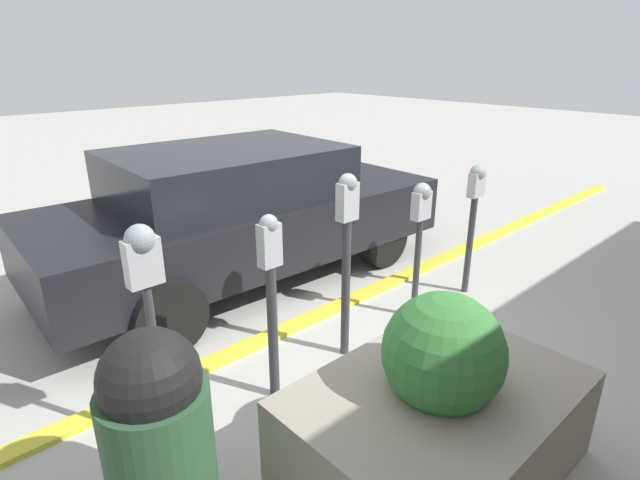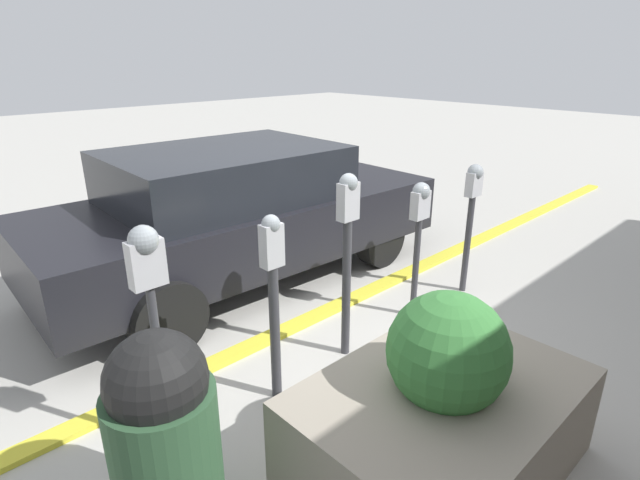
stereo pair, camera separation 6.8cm
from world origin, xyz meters
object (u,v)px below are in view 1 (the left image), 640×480
(parking_meter_middle, at_px, (347,239))
(parking_meter_fourth, at_px, (420,220))
(parking_meter_nearest, at_px, (146,283))
(parking_meter_farthest, at_px, (474,204))
(trash_bin, at_px, (158,437))
(planter_box, at_px, (437,413))
(parked_car_front, at_px, (240,211))
(parking_meter_second, at_px, (271,285))

(parking_meter_middle, distance_m, parking_meter_fourth, 0.92)
(parking_meter_nearest, relative_size, parking_meter_farthest, 1.11)
(trash_bin, bearing_deg, parking_meter_middle, 15.98)
(parking_meter_fourth, distance_m, parking_meter_farthest, 0.80)
(planter_box, height_order, parked_car_front, parked_car_front)
(parking_meter_middle, bearing_deg, trash_bin, -164.02)
(parking_meter_middle, height_order, trash_bin, parking_meter_middle)
(parked_car_front, distance_m, trash_bin, 3.11)
(parked_car_front, xyz_separation_m, trash_bin, (-2.05, -2.33, -0.17))
(parking_meter_fourth, bearing_deg, parking_meter_middle, 179.95)
(parking_meter_second, xyz_separation_m, parking_meter_farthest, (2.47, -0.00, 0.07))
(parking_meter_second, relative_size, trash_bin, 1.18)
(parking_meter_middle, xyz_separation_m, parked_car_front, (0.24, 1.81, -0.25))
(parking_meter_farthest, relative_size, planter_box, 0.80)
(parking_meter_farthest, distance_m, planter_box, 2.55)
(parking_meter_nearest, bearing_deg, planter_box, -48.56)
(parking_meter_fourth, relative_size, trash_bin, 1.11)
(parking_meter_middle, distance_m, trash_bin, 1.93)
(parking_meter_middle, bearing_deg, parking_meter_second, -176.66)
(planter_box, bearing_deg, parking_meter_nearest, 131.44)
(parking_meter_farthest, distance_m, trash_bin, 3.58)
(parking_meter_nearest, bearing_deg, parking_meter_farthest, -0.92)
(parking_meter_middle, xyz_separation_m, parking_meter_fourth, (0.92, -0.00, -0.05))
(parking_meter_second, distance_m, parking_meter_farthest, 2.48)
(parking_meter_second, xyz_separation_m, parking_meter_fourth, (1.67, 0.04, 0.07))
(parking_meter_farthest, height_order, trash_bin, parking_meter_farthest)
(parking_meter_nearest, height_order, trash_bin, parking_meter_nearest)
(parking_meter_fourth, relative_size, parking_meter_farthest, 0.96)
(parking_meter_nearest, height_order, parking_meter_middle, parking_meter_middle)
(parking_meter_middle, relative_size, parked_car_front, 0.35)
(parking_meter_farthest, bearing_deg, planter_box, -152.07)
(parked_car_front, bearing_deg, planter_box, -101.31)
(parking_meter_nearest, xyz_separation_m, planter_box, (1.08, -1.22, -0.74))
(parking_meter_farthest, bearing_deg, trash_bin, -172.37)
(parked_car_front, bearing_deg, parking_meter_second, -116.05)
(parking_meter_middle, distance_m, planter_box, 1.44)
(parking_meter_nearest, xyz_separation_m, parking_meter_second, (0.81, -0.05, -0.26))
(parking_meter_farthest, bearing_deg, parking_meter_nearest, 179.08)
(parking_meter_second, distance_m, parking_meter_fourth, 1.68)
(parking_meter_middle, bearing_deg, parking_meter_fourth, -0.05)
(parking_meter_middle, bearing_deg, parking_meter_farthest, -1.53)
(parking_meter_farthest, relative_size, trash_bin, 1.15)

